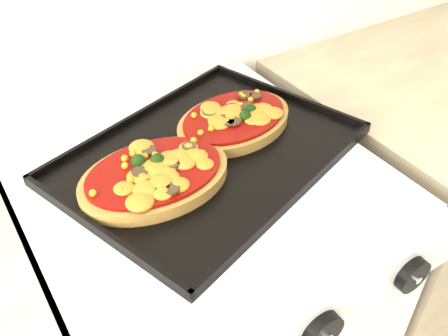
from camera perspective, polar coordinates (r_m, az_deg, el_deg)
stove at (r=1.20m, az=-2.36°, el=-17.38°), size 0.60×0.60×0.91m
control_panel at (r=0.73m, az=9.96°, el=-16.90°), size 0.60×0.02×0.09m
knob_center at (r=0.73m, az=11.21°, el=-17.84°), size 0.06×0.02×0.06m
knob_right at (r=0.82m, az=20.71°, el=-11.36°), size 0.06×0.02×0.06m
baking_tray at (r=0.88m, az=-1.75°, el=1.81°), size 0.60×0.51×0.02m
pizza_left at (r=0.82m, az=-7.95°, el=-0.74°), size 0.26×0.18×0.04m
pizza_right at (r=0.94m, az=1.17°, el=5.61°), size 0.26×0.21×0.04m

